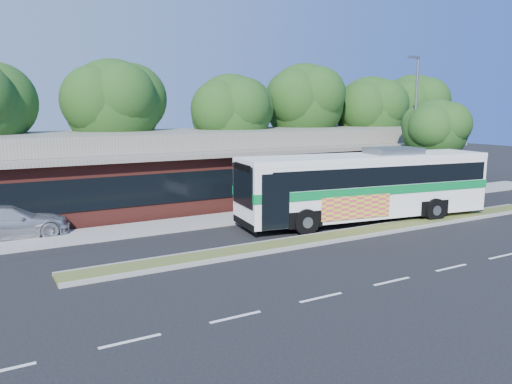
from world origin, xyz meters
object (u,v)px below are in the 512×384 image
Objects in this scene: lamp_post at (415,124)px; sedan at (7,222)px; sidewalk_tree at (437,129)px; transit_bus at (366,181)px.

lamp_post is 1.70× the size of sedan.
sedan is at bearing 175.20° from sidewalk_tree.
sidewalk_tree is at bearing -10.66° from lamp_post.
sidewalk_tree reaches higher than sedan.
transit_bus is at bearing -160.34° from sidewalk_tree.
lamp_post is at bearing 33.97° from transit_bus.
lamp_post is at bearing -93.14° from sedan.
lamp_post is at bearing 169.34° from sidewalk_tree.
lamp_post is 1.81m from sidewalk_tree.
sidewalk_tree is (1.73, -0.33, -0.39)m from lamp_post.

